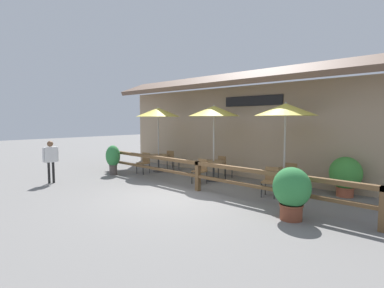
% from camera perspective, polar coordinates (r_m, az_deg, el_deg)
% --- Properties ---
extents(ground_plane, '(60.00, 60.00, 0.00)m').
position_cam_1_polar(ground_plane, '(9.06, -3.42, -9.99)').
color(ground_plane, slate).
extents(building_facade, '(14.28, 1.49, 4.23)m').
position_cam_1_polar(building_facade, '(11.94, 11.09, 4.01)').
color(building_facade, tan).
rests_on(building_facade, ground).
extents(patio_railing, '(10.40, 0.14, 0.95)m').
position_cam_1_polar(patio_railing, '(9.65, 1.13, -4.85)').
color(patio_railing, brown).
rests_on(patio_railing, ground).
extents(patio_umbrella_near, '(1.91, 1.91, 2.83)m').
position_cam_1_polar(patio_umbrella_near, '(13.15, -6.47, 6.00)').
color(patio_umbrella_near, '#B7B2A8').
rests_on(patio_umbrella_near, ground).
extents(dining_table_near, '(0.94, 0.94, 0.74)m').
position_cam_1_polar(dining_table_near, '(13.26, -6.38, -2.68)').
color(dining_table_near, olive).
rests_on(dining_table_near, ground).
extents(chair_near_streetside, '(0.48, 0.48, 0.88)m').
position_cam_1_polar(chair_near_streetside, '(12.88, -9.11, -3.36)').
color(chair_near_streetside, olive).
rests_on(chair_near_streetside, ground).
extents(chair_near_wallside, '(0.48, 0.48, 0.88)m').
position_cam_1_polar(chair_near_wallside, '(13.69, -3.80, -2.83)').
color(chair_near_wallside, olive).
rests_on(chair_near_wallside, ground).
extents(patio_umbrella_middle, '(1.91, 1.91, 2.83)m').
position_cam_1_polar(patio_umbrella_middle, '(11.11, 4.21, 6.25)').
color(patio_umbrella_middle, '#B7B2A8').
rests_on(patio_umbrella_middle, ground).
extents(dining_table_middle, '(0.94, 0.94, 0.74)m').
position_cam_1_polar(dining_table_middle, '(11.24, 4.14, -4.01)').
color(dining_table_middle, olive).
rests_on(dining_table_middle, ground).
extents(chair_middle_streetside, '(0.44, 0.44, 0.88)m').
position_cam_1_polar(chair_middle_streetside, '(10.76, 1.63, -4.91)').
color(chair_middle_streetside, olive).
rests_on(chair_middle_streetside, ground).
extents(chair_middle_wallside, '(0.46, 0.46, 0.88)m').
position_cam_1_polar(chair_middle_wallside, '(11.81, 6.14, -4.07)').
color(chair_middle_wallside, olive).
rests_on(chair_middle_wallside, ground).
extents(patio_umbrella_far, '(1.91, 1.91, 2.83)m').
position_cam_1_polar(patio_umbrella_far, '(9.67, 17.40, 6.25)').
color(patio_umbrella_far, '#B7B2A8').
rests_on(patio_umbrella_far, ground).
extents(dining_table_far, '(0.94, 0.94, 0.74)m').
position_cam_1_polar(dining_table_far, '(9.82, 17.11, -5.50)').
color(dining_table_far, olive).
rests_on(dining_table_far, ground).
extents(chair_far_streetside, '(0.50, 0.50, 0.88)m').
position_cam_1_polar(chair_far_streetside, '(9.27, 14.74, -6.66)').
color(chair_far_streetside, olive).
rests_on(chair_far_streetside, ground).
extents(chair_far_wallside, '(0.42, 0.42, 0.88)m').
position_cam_1_polar(chair_far_wallside, '(10.47, 18.63, -5.44)').
color(chair_far_wallside, olive).
rests_on(chair_far_wallside, ground).
extents(potted_plant_entrance_palm, '(0.87, 0.79, 1.22)m').
position_cam_1_polar(potted_plant_entrance_palm, '(7.29, 18.45, -8.42)').
color(potted_plant_entrance_palm, brown).
rests_on(potted_plant_entrance_palm, ground).
extents(potted_plant_tall_tropical, '(0.63, 0.56, 1.22)m').
position_cam_1_polar(potted_plant_tall_tropical, '(12.83, -14.82, -2.53)').
color(potted_plant_tall_tropical, '#564C47').
rests_on(potted_plant_tall_tropical, ground).
extents(potted_plant_corner_fern, '(0.93, 0.83, 1.19)m').
position_cam_1_polar(potted_plant_corner_fern, '(10.05, 27.20, -5.23)').
color(potted_plant_corner_fern, '#9E4C33').
rests_on(potted_plant_corner_fern, ground).
extents(pedestrian, '(0.22, 0.54, 1.53)m').
position_cam_1_polar(pedestrian, '(11.87, -25.34, -2.10)').
color(pedestrian, black).
rests_on(pedestrian, ground).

